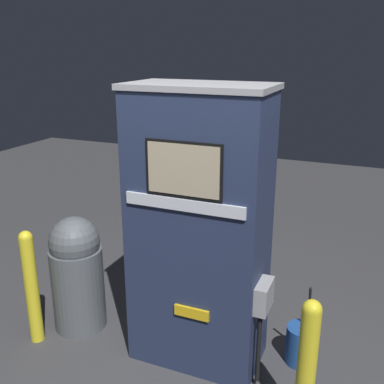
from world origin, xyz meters
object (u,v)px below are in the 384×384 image
(squeegee_bucket, at_px, (301,344))
(trash_bin, at_px, (77,272))
(gas_pump, at_px, (199,231))
(safety_bollard, at_px, (307,367))
(safety_bollard_far, at_px, (31,285))

(squeegee_bucket, bearing_deg, trash_bin, -172.15)
(gas_pump, height_order, safety_bollard, gas_pump)
(safety_bollard_far, relative_size, squeegee_bucket, 1.44)
(safety_bollard, bearing_deg, safety_bollard_far, 177.08)
(squeegee_bucket, bearing_deg, gas_pump, -164.40)
(trash_bin, height_order, squeegee_bucket, trash_bin)
(safety_bollard, xyz_separation_m, safety_bollard_far, (-2.21, 0.11, 0.01))
(gas_pump, xyz_separation_m, trash_bin, (-1.10, -0.04, -0.55))
(gas_pump, distance_m, squeegee_bucket, 1.21)
(trash_bin, relative_size, squeegee_bucket, 1.48)
(gas_pump, relative_size, squeegee_bucket, 3.10)
(gas_pump, distance_m, safety_bollard, 1.15)
(safety_bollard, xyz_separation_m, squeegee_bucket, (-0.12, 0.69, -0.35))
(trash_bin, distance_m, squeegee_bucket, 1.93)
(safety_bollard_far, distance_m, squeegee_bucket, 2.19)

